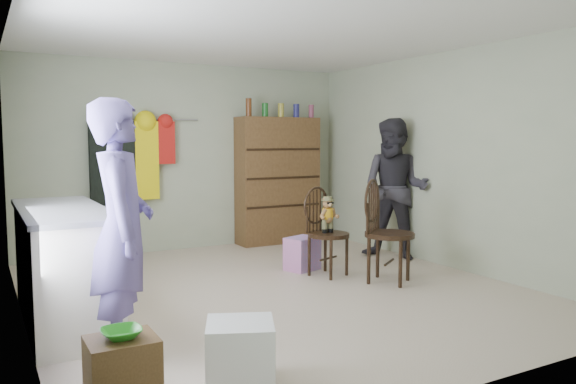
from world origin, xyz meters
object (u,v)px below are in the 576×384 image
chair_far (384,227)px  dresser (278,180)px  chair_front (325,224)px  counter (64,265)px

chair_far → dresser: (0.11, 2.54, 0.33)m
chair_far → chair_front: bearing=88.9°
dresser → counter: bearing=-144.3°
chair_far → dresser: size_ratio=0.53×
chair_far → dresser: 2.56m
counter → chair_front: 2.74m
counter → chair_front: size_ratio=1.91×
chair_far → counter: bearing=140.2°
counter → chair_front: bearing=6.4°
chair_front → dresser: dresser is taller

